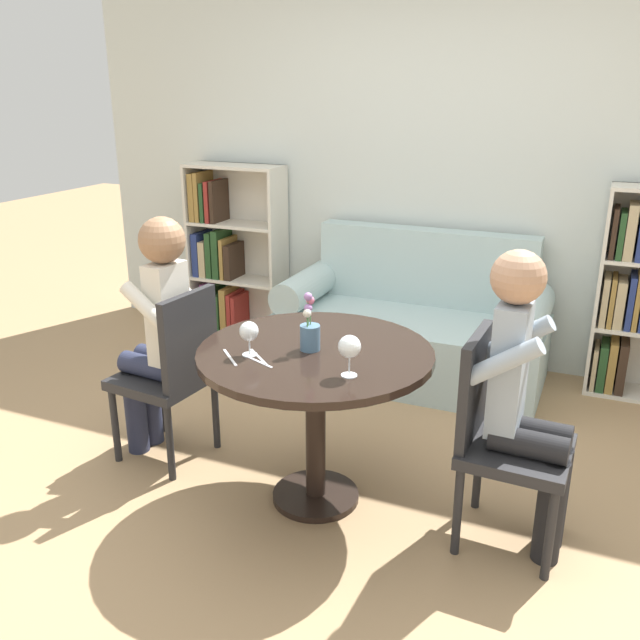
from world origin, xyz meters
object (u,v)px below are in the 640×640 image
object	(u,v)px
couch	(412,329)
person_left	(158,330)
person_right	(526,397)
wine_glass_left	(249,332)
bookshelf_left	(229,257)
chair_right	(500,432)
chair_left	(173,369)
wine_glass_right	(349,348)
flower_vase	(310,331)

from	to	relation	value
couch	person_left	bearing A→B (deg)	-120.45
person_right	wine_glass_left	distance (m)	1.14
bookshelf_left	chair_right	bearing A→B (deg)	-37.57
chair_left	wine_glass_right	bearing A→B (deg)	81.82
person_left	flower_vase	size ratio (longest dim) A/B	4.85
couch	bookshelf_left	xyz separation A→B (m)	(-1.52, 0.26, 0.27)
wine_glass_right	person_left	bearing A→B (deg)	166.31
wine_glass_left	couch	bearing A→B (deg)	82.41
person_right	wine_glass_left	xyz separation A→B (m)	(-1.11, -0.20, 0.17)
chair_right	wine_glass_right	xyz separation A→B (m)	(-0.56, -0.24, 0.37)
couch	person_right	world-z (taller)	person_right
flower_vase	couch	bearing A→B (deg)	89.17
bookshelf_left	wine_glass_right	bearing A→B (deg)	-49.10
bookshelf_left	person_left	size ratio (longest dim) A/B	1.02
chair_right	person_left	xyz separation A→B (m)	(-1.67, 0.03, 0.19)
couch	person_right	size ratio (longest dim) A/B	1.34
person_left	wine_glass_right	xyz separation A→B (m)	(1.11, -0.27, 0.18)
person_right	wine_glass_left	bearing A→B (deg)	102.68
chair_right	chair_left	bearing A→B (deg)	91.84
couch	person_left	xyz separation A→B (m)	(-0.88, -1.49, 0.37)
person_left	chair_left	bearing A→B (deg)	85.94
chair_right	wine_glass_left	size ratio (longest dim) A/B	6.05
chair_left	person_right	world-z (taller)	person_right
person_left	bookshelf_left	bearing A→B (deg)	-154.01
person_right	wine_glass_right	distance (m)	0.72
chair_right	wine_glass_left	xyz separation A→B (m)	(-1.02, -0.21, 0.35)
wine_glass_left	wine_glass_right	size ratio (longest dim) A/B	0.88
bookshelf_left	person_right	bearing A→B (deg)	-36.64
couch	wine_glass_right	distance (m)	1.86
person_right	wine_glass_right	world-z (taller)	person_right
bookshelf_left	person_left	xyz separation A→B (m)	(0.64, -1.75, 0.10)
couch	chair_right	xyz separation A→B (m)	(0.79, -1.52, 0.18)
wine_glass_right	flower_vase	xyz separation A→B (m)	(-0.25, 0.19, -0.03)
couch	wine_glass_right	bearing A→B (deg)	-82.53
chair_left	wine_glass_right	distance (m)	1.12
chair_right	flower_vase	distance (m)	0.88
person_left	wine_glass_left	xyz separation A→B (m)	(0.65, -0.24, 0.16)
person_left	person_right	size ratio (longest dim) A/B	1.00
chair_left	flower_vase	distance (m)	0.84
chair_left	person_left	size ratio (longest dim) A/B	0.72
wine_glass_right	flower_vase	world-z (taller)	flower_vase
person_right	person_left	bearing A→B (deg)	91.21
bookshelf_left	flower_vase	xyz separation A→B (m)	(1.50, -1.83, 0.24)
chair_right	wine_glass_right	size ratio (longest dim) A/B	5.35
wine_glass_right	person_right	bearing A→B (deg)	20.12
person_left	wine_glass_left	bearing A→B (deg)	75.76
bookshelf_left	wine_glass_left	bearing A→B (deg)	-57.02
person_left	wine_glass_right	size ratio (longest dim) A/B	7.43
chair_right	wine_glass_left	world-z (taller)	chair_right
wine_glass_left	wine_glass_right	distance (m)	0.46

